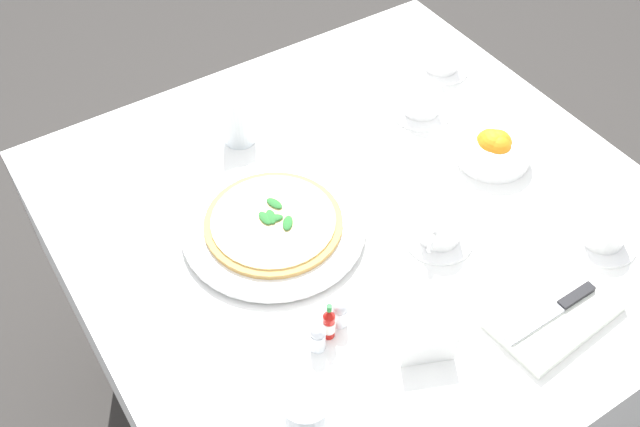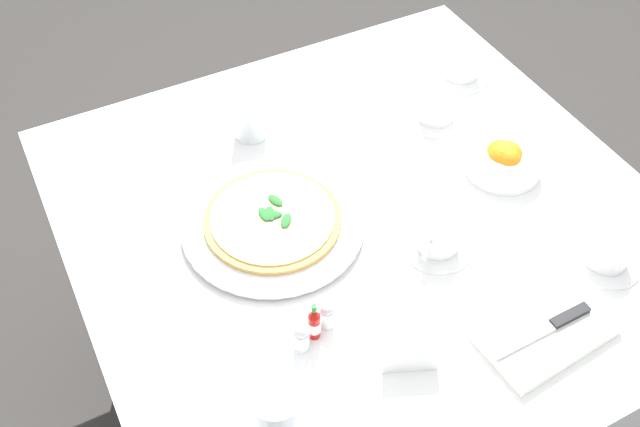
{
  "view_description": "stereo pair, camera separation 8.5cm",
  "coord_description": "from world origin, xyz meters",
  "px_view_note": "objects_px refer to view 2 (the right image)",
  "views": [
    {
      "loc": [
        0.58,
        0.74,
        1.75
      ],
      "look_at": [
        0.09,
        -0.02,
        0.75
      ],
      "focal_mm": 40.68,
      "sensor_mm": 36.0,
      "label": 1
    },
    {
      "loc": [
        0.5,
        0.78,
        1.75
      ],
      "look_at": [
        0.09,
        -0.02,
        0.75
      ],
      "focal_mm": 40.68,
      "sensor_mm": 36.0,
      "label": 2
    }
  ],
  "objects_px": {
    "salt_shaker": "(302,338)",
    "pizza": "(273,219)",
    "dinner_knife": "(546,328)",
    "pepper_shaker": "(327,315)",
    "coffee_cup_near_left": "(438,236)",
    "citrus_bowl": "(504,159)",
    "coffee_cup_center_back": "(608,252)",
    "pizza_plate": "(273,224)",
    "menu_card": "(412,361)",
    "coffee_cup_right_edge": "(463,65)",
    "water_glass_far_left": "(250,116)",
    "hot_sauce_bottle": "(314,324)",
    "coffee_cup_far_right": "(437,109)",
    "water_glass_left_edge": "(278,420)",
    "napkin_folded": "(545,332)"
  },
  "relations": [
    {
      "from": "water_glass_far_left",
      "to": "hot_sauce_bottle",
      "type": "height_order",
      "value": "water_glass_far_left"
    },
    {
      "from": "pizza_plate",
      "to": "water_glass_left_edge",
      "type": "relative_size",
      "value": 2.67
    },
    {
      "from": "hot_sauce_bottle",
      "to": "salt_shaker",
      "type": "distance_m",
      "value": 0.03
    },
    {
      "from": "dinner_knife",
      "to": "salt_shaker",
      "type": "relative_size",
      "value": 3.47
    },
    {
      "from": "pizza",
      "to": "coffee_cup_right_edge",
      "type": "xyz_separation_m",
      "value": [
        -0.58,
        -0.22,
        0.01
      ]
    },
    {
      "from": "coffee_cup_near_left",
      "to": "citrus_bowl",
      "type": "bearing_deg",
      "value": -154.2
    },
    {
      "from": "water_glass_far_left",
      "to": "napkin_folded",
      "type": "height_order",
      "value": "water_glass_far_left"
    },
    {
      "from": "pizza_plate",
      "to": "salt_shaker",
      "type": "distance_m",
      "value": 0.26
    },
    {
      "from": "coffee_cup_center_back",
      "to": "pepper_shaker",
      "type": "distance_m",
      "value": 0.52
    },
    {
      "from": "dinner_knife",
      "to": "water_glass_left_edge",
      "type": "bearing_deg",
      "value": -5.89
    },
    {
      "from": "pizza_plate",
      "to": "coffee_cup_center_back",
      "type": "bearing_deg",
      "value": 145.01
    },
    {
      "from": "citrus_bowl",
      "to": "water_glass_left_edge",
      "type": "bearing_deg",
      "value": 26.0
    },
    {
      "from": "salt_shaker",
      "to": "pepper_shaker",
      "type": "xyz_separation_m",
      "value": [
        -0.06,
        -0.02,
        0.0
      ]
    },
    {
      "from": "water_glass_left_edge",
      "to": "napkin_folded",
      "type": "xyz_separation_m",
      "value": [
        -0.46,
        0.04,
        -0.05
      ]
    },
    {
      "from": "salt_shaker",
      "to": "pizza",
      "type": "bearing_deg",
      "value": -104.58
    },
    {
      "from": "citrus_bowl",
      "to": "pepper_shaker",
      "type": "xyz_separation_m",
      "value": [
        0.48,
        0.17,
        -0.0
      ]
    },
    {
      "from": "coffee_cup_center_back",
      "to": "citrus_bowl",
      "type": "distance_m",
      "value": 0.28
    },
    {
      "from": "coffee_cup_near_left",
      "to": "citrus_bowl",
      "type": "distance_m",
      "value": 0.25
    },
    {
      "from": "pizza_plate",
      "to": "water_glass_far_left",
      "type": "height_order",
      "value": "water_glass_far_left"
    },
    {
      "from": "pepper_shaker",
      "to": "citrus_bowl",
      "type": "bearing_deg",
      "value": -161.07
    },
    {
      "from": "coffee_cup_far_right",
      "to": "salt_shaker",
      "type": "xyz_separation_m",
      "value": [
        0.51,
        0.38,
        -0.0
      ]
    },
    {
      "from": "coffee_cup_far_right",
      "to": "citrus_bowl",
      "type": "height_order",
      "value": "citrus_bowl"
    },
    {
      "from": "coffee_cup_far_right",
      "to": "pepper_shaker",
      "type": "bearing_deg",
      "value": 38.43
    },
    {
      "from": "hot_sauce_bottle",
      "to": "coffee_cup_far_right",
      "type": "bearing_deg",
      "value": -142.48
    },
    {
      "from": "pizza",
      "to": "coffee_cup_near_left",
      "type": "bearing_deg",
      "value": 143.57
    },
    {
      "from": "dinner_knife",
      "to": "salt_shaker",
      "type": "distance_m",
      "value": 0.4
    },
    {
      "from": "coffee_cup_near_left",
      "to": "pizza",
      "type": "bearing_deg",
      "value": -36.43
    },
    {
      "from": "pizza_plate",
      "to": "napkin_folded",
      "type": "distance_m",
      "value": 0.51
    },
    {
      "from": "pizza",
      "to": "pepper_shaker",
      "type": "height_order",
      "value": "pepper_shaker"
    },
    {
      "from": "coffee_cup_far_right",
      "to": "coffee_cup_near_left",
      "type": "distance_m",
      "value": 0.36
    },
    {
      "from": "coffee_cup_center_back",
      "to": "pepper_shaker",
      "type": "bearing_deg",
      "value": -12.27
    },
    {
      "from": "coffee_cup_near_left",
      "to": "citrus_bowl",
      "type": "height_order",
      "value": "coffee_cup_near_left"
    },
    {
      "from": "coffee_cup_far_right",
      "to": "hot_sauce_bottle",
      "type": "xyz_separation_m",
      "value": [
        0.48,
        0.37,
        0.01
      ]
    },
    {
      "from": "pepper_shaker",
      "to": "water_glass_far_left",
      "type": "bearing_deg",
      "value": -99.07
    },
    {
      "from": "dinner_knife",
      "to": "citrus_bowl",
      "type": "height_order",
      "value": "citrus_bowl"
    },
    {
      "from": "napkin_folded",
      "to": "hot_sauce_bottle",
      "type": "bearing_deg",
      "value": -32.04
    },
    {
      "from": "hot_sauce_bottle",
      "to": "menu_card",
      "type": "bearing_deg",
      "value": 129.3
    },
    {
      "from": "dinner_knife",
      "to": "pepper_shaker",
      "type": "xyz_separation_m",
      "value": [
        0.31,
        -0.18,
        0.0
      ]
    },
    {
      "from": "pizza_plate",
      "to": "citrus_bowl",
      "type": "bearing_deg",
      "value": 171.6
    },
    {
      "from": "pizza",
      "to": "salt_shaker",
      "type": "height_order",
      "value": "salt_shaker"
    },
    {
      "from": "dinner_knife",
      "to": "hot_sauce_bottle",
      "type": "xyz_separation_m",
      "value": [
        0.33,
        -0.17,
        0.01
      ]
    },
    {
      "from": "pizza",
      "to": "menu_card",
      "type": "relative_size",
      "value": 3.04
    },
    {
      "from": "pizza_plate",
      "to": "menu_card",
      "type": "bearing_deg",
      "value": 100.1
    },
    {
      "from": "coffee_cup_far_right",
      "to": "coffee_cup_center_back",
      "type": "distance_m",
      "value": 0.47
    },
    {
      "from": "coffee_cup_center_back",
      "to": "citrus_bowl",
      "type": "bearing_deg",
      "value": -85.78
    },
    {
      "from": "coffee_cup_right_edge",
      "to": "dinner_knife",
      "type": "xyz_separation_m",
      "value": [
        0.28,
        0.64,
        -0.01
      ]
    },
    {
      "from": "coffee_cup_far_right",
      "to": "pizza",
      "type": "bearing_deg",
      "value": 15.53
    },
    {
      "from": "coffee_cup_center_back",
      "to": "water_glass_far_left",
      "type": "relative_size",
      "value": 1.13
    },
    {
      "from": "pizza",
      "to": "coffee_cup_near_left",
      "type": "xyz_separation_m",
      "value": [
        -0.24,
        0.18,
        0.01
      ]
    },
    {
      "from": "dinner_knife",
      "to": "coffee_cup_center_back",
      "type": "bearing_deg",
      "value": -160.45
    }
  ]
}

